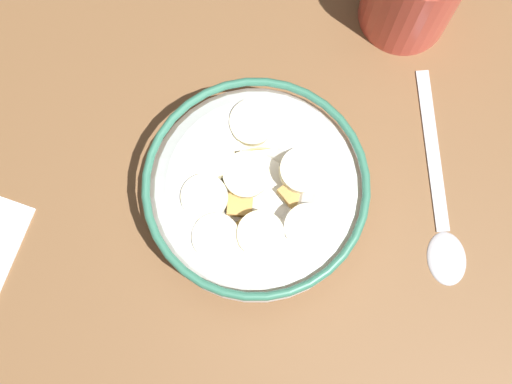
# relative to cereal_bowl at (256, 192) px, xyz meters

# --- Properties ---
(ground_plane) EXTENTS (1.26, 1.26, 0.02)m
(ground_plane) POSITION_rel_cereal_bowl_xyz_m (0.00, -0.00, -0.04)
(ground_plane) COLOR brown
(cereal_bowl) EXTENTS (0.16, 0.16, 0.06)m
(cereal_bowl) POSITION_rel_cereal_bowl_xyz_m (0.00, 0.00, 0.00)
(cereal_bowl) COLOR white
(cereal_bowl) RESTS_ON ground_plane
(spoon) EXTENTS (0.17, 0.05, 0.01)m
(spoon) POSITION_rel_cereal_bowl_xyz_m (-0.00, -0.14, -0.03)
(spoon) COLOR #B7B7BC
(spoon) RESTS_ON ground_plane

